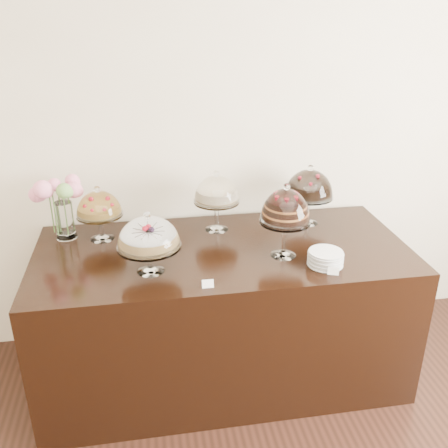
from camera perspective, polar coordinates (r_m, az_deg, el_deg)
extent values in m
cube|color=beige|center=(3.30, 1.96, 11.18)|extent=(5.00, 0.04, 3.00)
cube|color=black|center=(3.18, -0.15, -10.05)|extent=(2.20, 1.00, 0.90)
cone|color=white|center=(2.74, -8.37, -5.10)|extent=(0.15, 0.15, 0.02)
cylinder|color=white|center=(2.70, -8.46, -3.75)|extent=(0.03, 0.03, 0.12)
cylinder|color=white|center=(2.67, -8.55, -2.49)|extent=(0.34, 0.34, 0.01)
cylinder|color=tan|center=(2.66, -8.59, -1.86)|extent=(0.27, 0.27, 0.05)
sphere|color=red|center=(2.66, -7.14, -0.84)|extent=(0.02, 0.02, 0.02)
sphere|color=red|center=(2.69, -9.82, -0.77)|extent=(0.02, 0.02, 0.02)
sphere|color=red|center=(2.58, -8.95, -1.83)|extent=(0.02, 0.02, 0.02)
sphere|color=white|center=(2.60, -8.78, 1.00)|extent=(0.04, 0.04, 0.04)
cone|color=white|center=(2.89, 6.77, -3.31)|extent=(0.15, 0.15, 0.02)
cylinder|color=white|center=(2.85, 6.87, -1.46)|extent=(0.03, 0.03, 0.18)
cylinder|color=white|center=(2.81, 6.96, 0.33)|extent=(0.29, 0.29, 0.01)
cylinder|color=black|center=(2.78, 7.03, 1.56)|extent=(0.20, 0.20, 0.12)
sphere|color=red|center=(2.78, 8.06, 3.06)|extent=(0.02, 0.02, 0.02)
sphere|color=red|center=(2.81, 7.04, 3.29)|extent=(0.02, 0.02, 0.02)
sphere|color=red|center=(2.78, 6.07, 3.12)|extent=(0.02, 0.02, 0.02)
sphere|color=red|center=(2.73, 6.12, 2.70)|extent=(0.02, 0.02, 0.02)
sphere|color=red|center=(2.70, 7.17, 2.46)|extent=(0.02, 0.02, 0.02)
sphere|color=red|center=(2.73, 8.14, 2.65)|extent=(0.02, 0.02, 0.02)
sphere|color=white|center=(2.73, 7.18, 4.26)|extent=(0.04, 0.04, 0.04)
cone|color=white|center=(3.19, -0.84, -0.38)|extent=(0.15, 0.15, 0.02)
cylinder|color=white|center=(3.16, -0.85, 1.16)|extent=(0.03, 0.03, 0.16)
cylinder|color=white|center=(3.12, -0.86, 2.63)|extent=(0.29, 0.29, 0.01)
cylinder|color=#F6E3BE|center=(3.11, -0.86, 3.28)|extent=(0.23, 0.23, 0.06)
sphere|color=white|center=(3.06, -0.88, 5.77)|extent=(0.04, 0.04, 0.04)
cone|color=white|center=(3.34, 9.43, 0.37)|extent=(0.15, 0.15, 0.02)
cylinder|color=white|center=(3.30, 9.54, 1.83)|extent=(0.03, 0.03, 0.16)
cylinder|color=white|center=(3.27, 9.64, 3.20)|extent=(0.32, 0.32, 0.01)
cylinder|color=black|center=(3.25, 9.69, 3.92)|extent=(0.27, 0.27, 0.08)
sphere|color=red|center=(3.28, 10.78, 4.88)|extent=(0.02, 0.02, 0.02)
sphere|color=red|center=(3.27, 8.58, 4.96)|extent=(0.02, 0.02, 0.02)
sphere|color=red|center=(3.17, 9.88, 4.27)|extent=(0.02, 0.02, 0.02)
sphere|color=white|center=(3.21, 9.87, 6.33)|extent=(0.04, 0.04, 0.04)
cone|color=white|center=(3.16, -13.75, -1.41)|extent=(0.15, 0.15, 0.02)
cylinder|color=white|center=(3.13, -13.89, -0.13)|extent=(0.03, 0.03, 0.13)
cylinder|color=white|center=(3.10, -14.01, 1.06)|extent=(0.28, 0.28, 0.01)
cylinder|color=#B88A36|center=(3.09, -14.06, 1.48)|extent=(0.23, 0.23, 0.04)
sphere|color=red|center=(3.09, -13.00, 2.18)|extent=(0.02, 0.02, 0.02)
sphere|color=red|center=(3.13, -13.80, 2.41)|extent=(0.02, 0.02, 0.02)
sphere|color=red|center=(3.12, -14.90, 2.21)|extent=(0.02, 0.02, 0.02)
sphere|color=red|center=(3.07, -15.24, 1.77)|extent=(0.02, 0.02, 0.02)
sphere|color=red|center=(3.02, -14.44, 1.54)|extent=(0.02, 0.02, 0.02)
sphere|color=red|center=(3.04, -13.30, 1.75)|extent=(0.02, 0.02, 0.02)
sphere|color=white|center=(3.04, -14.32, 3.86)|extent=(0.04, 0.04, 0.04)
cylinder|color=white|center=(3.19, -17.74, 0.43)|extent=(0.11, 0.11, 0.23)
cylinder|color=#476B2D|center=(3.17, -17.18, 1.45)|extent=(0.01, 0.01, 0.26)
sphere|color=pink|center=(3.13, -16.78, 3.77)|extent=(0.10, 0.10, 0.10)
cylinder|color=#476B2D|center=(3.21, -17.26, 1.95)|extent=(0.01, 0.01, 0.29)
sphere|color=pink|center=(3.19, -16.94, 4.73)|extent=(0.09, 0.09, 0.09)
cylinder|color=#476B2D|center=(3.20, -18.20, 1.71)|extent=(0.01, 0.01, 0.29)
sphere|color=pink|center=(3.18, -18.84, 4.27)|extent=(0.08, 0.08, 0.08)
cylinder|color=#476B2D|center=(3.18, -19.07, 1.16)|extent=(0.01, 0.01, 0.25)
sphere|color=pink|center=(3.14, -20.61, 3.17)|extent=(0.10, 0.10, 0.10)
cylinder|color=#476B2D|center=(3.12, -18.76, 1.38)|extent=(0.01, 0.01, 0.31)
sphere|color=pink|center=(3.03, -20.03, 3.70)|extent=(0.11, 0.11, 0.11)
cylinder|color=#476B2D|center=(3.11, -17.69, 1.33)|extent=(0.01, 0.01, 0.30)
sphere|color=#6B9B4B|center=(3.01, -17.81, 3.62)|extent=(0.09, 0.09, 0.09)
cylinder|color=silver|center=(2.83, 11.45, -4.55)|extent=(0.19, 0.19, 0.01)
cylinder|color=silver|center=(2.82, 11.47, -4.35)|extent=(0.18, 0.18, 0.01)
cylinder|color=silver|center=(2.82, 11.49, -4.15)|extent=(0.19, 0.19, 0.01)
cylinder|color=silver|center=(2.81, 11.50, -3.96)|extent=(0.18, 0.18, 0.01)
cylinder|color=silver|center=(2.81, 11.52, -3.76)|extent=(0.19, 0.19, 0.01)
cylinder|color=silver|center=(2.80, 11.54, -3.56)|extent=(0.18, 0.18, 0.01)
cylinder|color=silver|center=(2.80, 11.56, -3.36)|extent=(0.19, 0.19, 0.01)
cylinder|color=silver|center=(2.79, 11.58, -3.16)|extent=(0.18, 0.18, 0.01)
cube|color=white|center=(2.56, -1.86, -6.85)|extent=(0.06, 0.02, 0.04)
cube|color=white|center=(2.73, 12.38, -5.27)|extent=(0.06, 0.04, 0.04)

